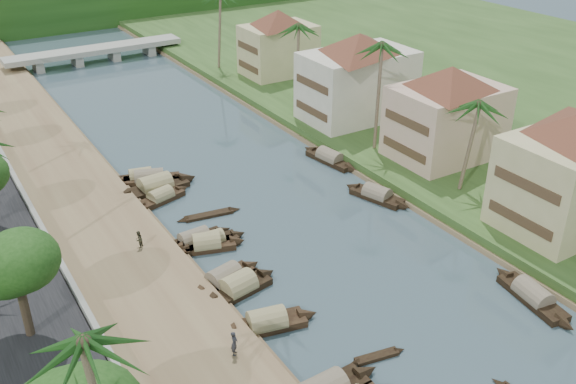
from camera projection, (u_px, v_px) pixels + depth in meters
ground at (377, 289)px, 49.32m from camera, size 220.00×220.00×0.00m
left_bank at (93, 227)px, 56.74m from camera, size 10.00×180.00×0.80m
right_bank at (398, 143)px, 72.94m from camera, size 16.00×180.00×1.20m
retaining_wall at (43, 231)px, 54.35m from camera, size 0.40×180.00×1.10m
treeline at (50, 6)px, 122.74m from camera, size 120.00×14.00×8.00m
bridge at (95, 52)px, 102.72m from camera, size 28.00×4.00×2.40m
building_near at (575, 168)px, 53.68m from camera, size 14.85×14.85×10.20m
building_mid at (447, 111)px, 66.31m from camera, size 14.11×14.11×9.70m
building_far at (358, 75)px, 76.27m from camera, size 15.59×15.59×10.20m
building_distant at (278, 42)px, 92.02m from camera, size 12.62×12.62×9.20m
sampan_4 at (267, 323)px, 45.12m from camera, size 7.95×3.30×2.21m
sampan_5 at (238, 288)px, 48.80m from camera, size 7.58×3.13×2.34m
sampan_6 at (224, 279)px, 49.76m from camera, size 7.55×3.36×2.21m
sampan_7 at (210, 242)px, 54.63m from camera, size 6.79×1.69×1.85m
sampan_8 at (207, 245)px, 54.22m from camera, size 6.93×3.56×2.11m
sampan_9 at (194, 240)px, 54.91m from camera, size 7.41×1.87×1.90m
sampan_10 at (161, 198)px, 61.66m from camera, size 6.83×3.20×1.90m
sampan_11 at (156, 187)px, 63.57m from camera, size 9.24×2.63×2.57m
sampan_12 at (149, 179)px, 65.26m from camera, size 8.54×4.30×2.05m
sampan_13 at (141, 177)px, 65.62m from camera, size 6.84×2.84×1.89m
sampan_14 at (533, 296)px, 47.84m from camera, size 2.89×8.64×2.08m
sampan_15 at (377, 195)px, 62.05m from camera, size 3.75×7.68×2.05m
sampan_16 at (330, 159)px, 69.60m from camera, size 2.84×8.62×2.09m
canoe_1 at (377, 357)px, 42.52m from camera, size 4.31×1.43×0.69m
canoe_2 at (209, 215)px, 59.27m from camera, size 6.30×1.79×0.91m
palm_1 at (473, 106)px, 57.76m from camera, size 3.20×3.20×10.07m
palm_2 at (381, 47)px, 65.08m from camera, size 3.20×3.20×12.99m
palm_3 at (297, 27)px, 79.45m from camera, size 3.20×3.20×11.29m
palm_4 at (93, 342)px, 26.64m from camera, size 3.20×3.20×12.06m
tree_2 at (14, 264)px, 40.03m from camera, size 4.85×4.85×7.67m
tree_6 at (389, 72)px, 78.99m from camera, size 3.98×3.98×6.42m
person_near at (234, 343)px, 41.35m from camera, size 0.74×0.78×1.79m
person_far at (139, 239)px, 52.81m from camera, size 0.91×0.91×1.49m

